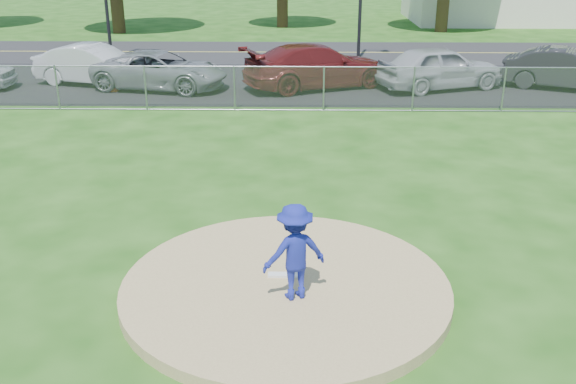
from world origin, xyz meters
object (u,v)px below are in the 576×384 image
object	(u,v)px
traffic_cone	(112,81)
parked_car_pearl	(440,67)
pitcher	(295,252)
parked_car_gray	(160,70)
parked_car_white	(95,65)
parked_car_charcoal	(566,69)
parked_car_darkred	(317,66)

from	to	relation	value
traffic_cone	parked_car_pearl	size ratio (longest dim) A/B	0.16
pitcher	parked_car_gray	bearing A→B (deg)	-92.71
parked_car_pearl	parked_car_white	bearing A→B (deg)	66.99
parked_car_pearl	parked_car_charcoal	size ratio (longest dim) A/B	1.04
traffic_cone	parked_car_pearl	xyz separation A→B (m)	(12.53, 0.66, 0.44)
parked_car_darkred	parked_car_charcoal	world-z (taller)	parked_car_darkred
parked_car_white	traffic_cone	bearing A→B (deg)	-125.59
traffic_cone	parked_car_darkred	world-z (taller)	parked_car_darkred
traffic_cone	parked_car_pearl	bearing A→B (deg)	3.04
traffic_cone	parked_car_gray	size ratio (longest dim) A/B	0.15
parked_car_pearl	parked_car_darkred	bearing A→B (deg)	67.74
parked_car_darkred	parked_car_charcoal	bearing A→B (deg)	-113.92
parked_car_gray	parked_car_pearl	xyz separation A→B (m)	(10.77, 0.22, 0.11)
traffic_cone	parked_car_charcoal	world-z (taller)	parked_car_charcoal
pitcher	parked_car_pearl	world-z (taller)	pitcher
parked_car_gray	parked_car_charcoal	xyz separation A→B (m)	(15.64, 0.31, 0.05)
pitcher	parked_car_gray	distance (m)	16.62
parked_car_charcoal	parked_car_pearl	bearing A→B (deg)	114.76
parked_car_gray	parked_car_darkred	distance (m)	6.06
traffic_cone	parked_car_gray	world-z (taller)	parked_car_gray
parked_car_gray	parked_car_darkred	world-z (taller)	parked_car_darkred
parked_car_white	parked_car_charcoal	distance (m)	18.41
pitcher	parked_car_charcoal	bearing A→B (deg)	-144.15
parked_car_white	parked_car_darkred	distance (m)	8.83
parked_car_white	parked_car_charcoal	world-z (taller)	parked_car_white
traffic_cone	parked_car_white	world-z (taller)	parked_car_white
traffic_cone	parked_car_white	distance (m)	1.63
traffic_cone	parked_car_gray	distance (m)	1.85
parked_car_white	parked_car_darkred	size ratio (longest dim) A/B	0.82
pitcher	traffic_cone	world-z (taller)	pitcher
parked_car_gray	parked_car_charcoal	world-z (taller)	parked_car_charcoal
traffic_cone	parked_car_white	size ratio (longest dim) A/B	0.16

